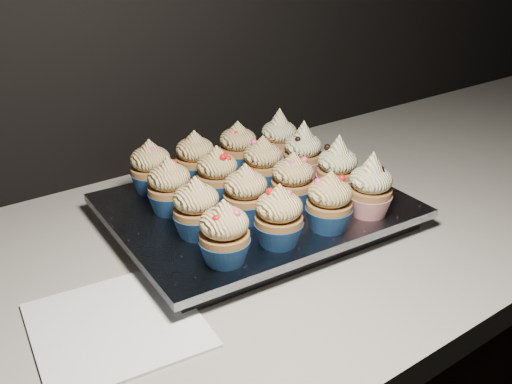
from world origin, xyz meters
TOP-DOWN VIEW (x-y plane):
  - worktop at (0.00, 1.70)m, footprint 2.44×0.64m
  - napkin at (-0.36, 1.62)m, footprint 0.20×0.20m
  - baking_tray at (-0.09, 1.72)m, footprint 0.40×0.32m
  - foil_lining at (-0.09, 1.72)m, footprint 0.44×0.35m
  - cupcake_0 at (-0.22, 1.61)m, footprint 0.06×0.06m
  - cupcake_1 at (-0.14, 1.61)m, footprint 0.06×0.06m
  - cupcake_2 at (-0.06, 1.60)m, footprint 0.06×0.06m
  - cupcake_3 at (0.01, 1.60)m, footprint 0.06×0.06m
  - cupcake_4 at (-0.21, 1.69)m, footprint 0.06×0.06m
  - cupcake_5 at (-0.14, 1.69)m, footprint 0.06×0.06m
  - cupcake_6 at (-0.06, 1.68)m, footprint 0.06×0.06m
  - cupcake_7 at (0.02, 1.68)m, footprint 0.06×0.06m
  - cupcake_8 at (-0.21, 1.77)m, footprint 0.06×0.06m
  - cupcake_9 at (-0.13, 1.77)m, footprint 0.06×0.06m
  - cupcake_10 at (-0.05, 1.76)m, footprint 0.06×0.06m
  - cupcake_11 at (0.02, 1.76)m, footprint 0.06×0.06m
  - cupcake_12 at (-0.20, 1.85)m, footprint 0.06×0.06m
  - cupcake_13 at (-0.12, 1.84)m, footprint 0.06×0.06m
  - cupcake_14 at (-0.04, 1.84)m, footprint 0.06×0.06m
  - cupcake_15 at (0.03, 1.83)m, footprint 0.06×0.06m

SIDE VIEW (x-z plane):
  - worktop at x=0.00m, z-range 0.86..0.90m
  - napkin at x=-0.36m, z-range 0.90..0.90m
  - baking_tray at x=-0.09m, z-range 0.90..0.92m
  - foil_lining at x=-0.09m, z-range 0.92..0.93m
  - cupcake_0 at x=-0.22m, z-range 0.93..1.01m
  - cupcake_1 at x=-0.14m, z-range 0.93..1.01m
  - cupcake_2 at x=-0.06m, z-range 0.93..1.01m
  - cupcake_4 at x=-0.21m, z-range 0.93..1.01m
  - cupcake_5 at x=-0.14m, z-range 0.93..1.01m
  - cupcake_6 at x=-0.06m, z-range 0.93..1.01m
  - cupcake_8 at x=-0.21m, z-range 0.93..1.01m
  - cupcake_9 at x=-0.13m, z-range 0.93..1.01m
  - cupcake_10 at x=-0.05m, z-range 0.93..1.01m
  - cupcake_12 at x=-0.20m, z-range 0.93..1.01m
  - cupcake_13 at x=-0.12m, z-range 0.93..1.01m
  - cupcake_14 at x=-0.04m, z-range 0.93..1.01m
  - cupcake_3 at x=0.01m, z-range 0.93..1.02m
  - cupcake_7 at x=0.02m, z-range 0.93..1.02m
  - cupcake_11 at x=0.02m, z-range 0.93..1.02m
  - cupcake_15 at x=0.03m, z-range 0.93..1.02m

